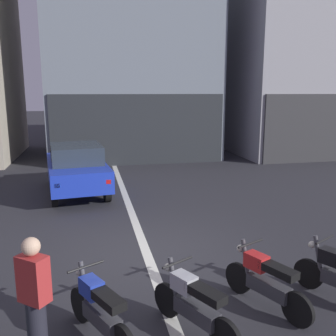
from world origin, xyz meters
The scene contains 9 objects.
ground_plane centered at (0.00, 0.00, 0.00)m, with size 120.00×120.00×0.00m, color #2B2B30.
lane_centre_line centered at (0.00, 6.00, 0.00)m, with size 0.20×18.00×0.01m, color silver.
building_mid_block centered at (1.19, 13.26, 6.83)m, with size 8.18×7.27×13.69m.
building_far_right centered at (11.13, 13.25, 5.31)m, with size 9.09×9.56×10.64m.
car_blue_crossing_near centered at (-1.52, 5.19, 0.89)m, with size 2.23×4.28×1.64m.
motorcycle_blue_row_leftmost centered at (-1.04, -2.53, 0.46)m, with size 0.84×1.51×0.98m.
motorcycle_silver_row_left_mid centered at (0.23, -2.66, 0.46)m, with size 0.85×1.50×0.98m.
motorcycle_red_row_centre centered at (1.50, -2.27, 0.46)m, with size 0.78×1.55×0.98m.
person_by_motorcycles centered at (-1.80, -2.83, 0.86)m, with size 0.42×0.40×1.67m.
Camera 1 is at (-1.08, -7.12, 3.33)m, focal length 39.84 mm.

